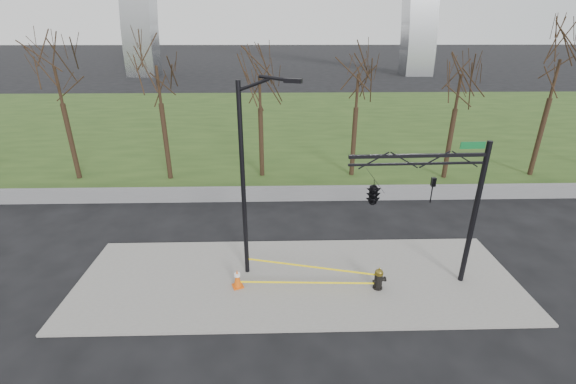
{
  "coord_description": "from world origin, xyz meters",
  "views": [
    {
      "loc": [
        -0.73,
        -13.12,
        9.63
      ],
      "look_at": [
        -0.34,
        2.0,
        3.13
      ],
      "focal_mm": 23.78,
      "sensor_mm": 36.0,
      "label": 1
    }
  ],
  "objects_px": {
    "traffic_signal_mast": "(394,191)",
    "fire_hydrant": "(379,279)",
    "traffic_cone": "(237,278)",
    "street_light": "(248,171)"
  },
  "relations": [
    {
      "from": "traffic_cone",
      "to": "traffic_signal_mast",
      "type": "height_order",
      "value": "traffic_signal_mast"
    },
    {
      "from": "traffic_cone",
      "to": "street_light",
      "type": "distance_m",
      "value": 4.34
    },
    {
      "from": "traffic_signal_mast",
      "to": "fire_hydrant",
      "type": "bearing_deg",
      "value": -132.58
    },
    {
      "from": "fire_hydrant",
      "to": "street_light",
      "type": "relative_size",
      "value": 0.11
    },
    {
      "from": "traffic_signal_mast",
      "to": "street_light",
      "type": "bearing_deg",
      "value": 169.15
    },
    {
      "from": "street_light",
      "to": "traffic_cone",
      "type": "bearing_deg",
      "value": -98.32
    },
    {
      "from": "street_light",
      "to": "fire_hydrant",
      "type": "bearing_deg",
      "value": 6.51
    },
    {
      "from": "fire_hydrant",
      "to": "traffic_cone",
      "type": "bearing_deg",
      "value": 166.78
    },
    {
      "from": "fire_hydrant",
      "to": "traffic_cone",
      "type": "relative_size",
      "value": 1.17
    },
    {
      "from": "traffic_signal_mast",
      "to": "traffic_cone",
      "type": "bearing_deg",
      "value": 179.32
    }
  ]
}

